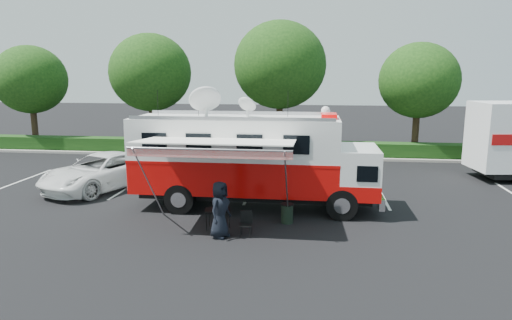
{
  "coord_description": "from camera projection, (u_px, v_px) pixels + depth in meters",
  "views": [
    {
      "loc": [
        2.37,
        -17.95,
        5.51
      ],
      "look_at": [
        0.0,
        0.5,
        1.9
      ],
      "focal_mm": 32.0,
      "sensor_mm": 36.0,
      "label": 1
    }
  ],
  "objects": [
    {
      "name": "ground_plane",
      "position": [
        254.0,
        207.0,
        18.82
      ],
      "size": [
        120.0,
        120.0,
        0.0
      ],
      "primitive_type": "plane",
      "color": "black",
      "rests_on": "ground"
    },
    {
      "name": "trash_bin",
      "position": [
        287.0,
        213.0,
        16.85
      ],
      "size": [
        0.48,
        0.48,
        0.73
      ],
      "color": "black",
      "rests_on": "ground_plane"
    },
    {
      "name": "command_truck",
      "position": [
        252.0,
        159.0,
        18.44
      ],
      "size": [
        9.92,
        2.73,
        4.77
      ],
      "color": "black",
      "rests_on": "ground_plane"
    },
    {
      "name": "white_suv",
      "position": [
        103.0,
        188.0,
        21.87
      ],
      "size": [
        4.95,
        6.65,
        1.68
      ],
      "primitive_type": "imported",
      "rotation": [
        0.0,
        0.0,
        -0.41
      ],
      "color": "white",
      "rests_on": "ground_plane"
    },
    {
      "name": "folding_table",
      "position": [
        218.0,
        211.0,
        16.03
      ],
      "size": [
        1.02,
        0.83,
        0.76
      ],
      "color": "black",
      "rests_on": "ground_plane"
    },
    {
      "name": "stall_lines",
      "position": [
        252.0,
        189.0,
        21.8
      ],
      "size": [
        24.12,
        5.5,
        0.01
      ],
      "color": "silver",
      "rests_on": "ground_plane"
    },
    {
      "name": "folding_chair",
      "position": [
        246.0,
        221.0,
        15.51
      ],
      "size": [
        0.45,
        0.47,
        0.86
      ],
      "color": "black",
      "rests_on": "ground_plane"
    },
    {
      "name": "back_border",
      "position": [
        297.0,
        79.0,
        30.29
      ],
      "size": [
        60.0,
        6.14,
        8.87
      ],
      "color": "#9E998E",
      "rests_on": "ground_plane"
    },
    {
      "name": "awning",
      "position": [
        215.0,
        144.0,
        15.6
      ],
      "size": [
        5.42,
        2.79,
        3.27
      ],
      "color": "white",
      "rests_on": "ground_plane"
    },
    {
      "name": "person",
      "position": [
        220.0,
        237.0,
        15.46
      ],
      "size": [
        0.91,
        1.1,
        1.94
      ],
      "primitive_type": "imported",
      "rotation": [
        0.0,
        0.0,
        1.2
      ],
      "color": "black",
      "rests_on": "ground_plane"
    }
  ]
}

